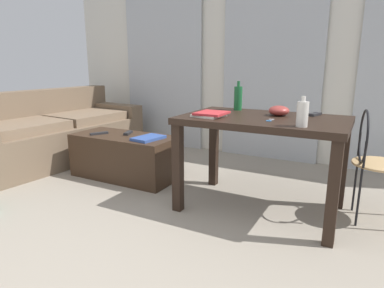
{
  "coord_description": "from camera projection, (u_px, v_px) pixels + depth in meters",
  "views": [
    {
      "loc": [
        1.08,
        -0.91,
        1.14
      ],
      "look_at": [
        -0.34,
        1.73,
        0.41
      ],
      "focal_mm": 31.35,
      "sensor_mm": 36.0,
      "label": 1
    }
  ],
  "objects": [
    {
      "name": "coffee_table",
      "position": [
        125.0,
        156.0,
        3.39
      ],
      "size": [
        1.06,
        0.48,
        0.44
      ],
      "color": "#382619",
      "rests_on": "ground"
    },
    {
      "name": "tv_remote_on_table",
      "position": [
        315.0,
        114.0,
        2.59
      ],
      "size": [
        0.09,
        0.15,
        0.02
      ],
      "primitive_type": "cube",
      "rotation": [
        0.0,
        0.0,
        -0.28
      ],
      "color": "#232326",
      "rests_on": "craft_table"
    },
    {
      "name": "bowl",
      "position": [
        279.0,
        111.0,
        2.57
      ],
      "size": [
        0.16,
        0.16,
        0.08
      ],
      "primitive_type": "ellipsoid",
      "color": "#9E3833",
      "rests_on": "craft_table"
    },
    {
      "name": "craft_table",
      "position": [
        263.0,
        131.0,
        2.54
      ],
      "size": [
        1.21,
        0.76,
        0.74
      ],
      "color": "black",
      "rests_on": "ground"
    },
    {
      "name": "magazine",
      "position": [
        148.0,
        138.0,
        3.15
      ],
      "size": [
        0.24,
        0.32,
        0.03
      ],
      "primitive_type": "cube",
      "rotation": [
        0.0,
        0.0,
        -0.14
      ],
      "color": "#33519E",
      "rests_on": "coffee_table"
    },
    {
      "name": "wall_back",
      "position": [
        274.0,
        52.0,
        3.92
      ],
      "size": [
        5.84,
        0.1,
        2.53
      ],
      "primitive_type": "cube",
      "color": "silver",
      "rests_on": "ground"
    },
    {
      "name": "wire_chair",
      "position": [
        373.0,
        154.0,
        2.39
      ],
      "size": [
        0.39,
        0.41,
        0.82
      ],
      "color": "tan",
      "rests_on": "ground"
    },
    {
      "name": "couch",
      "position": [
        53.0,
        134.0,
        3.99
      ],
      "size": [
        1.08,
        2.16,
        0.82
      ],
      "color": "brown",
      "rests_on": "ground"
    },
    {
      "name": "book_stack",
      "position": [
        210.0,
        114.0,
        2.54
      ],
      "size": [
        0.24,
        0.25,
        0.03
      ],
      "color": "silver",
      "rests_on": "craft_table"
    },
    {
      "name": "tv_remote_secondary",
      "position": [
        99.0,
        133.0,
        3.38
      ],
      "size": [
        0.13,
        0.18,
        0.02
      ],
      "primitive_type": "cube",
      "rotation": [
        0.0,
        0.0,
        -0.52
      ],
      "color": "#232326",
      "rests_on": "coffee_table"
    },
    {
      "name": "curtains",
      "position": [
        271.0,
        69.0,
        3.89
      ],
      "size": [
        4.15,
        0.03,
        2.14
      ],
      "color": "#B2B7BC",
      "rests_on": "ground"
    },
    {
      "name": "bottle_far",
      "position": [
        302.0,
        114.0,
        2.11
      ],
      "size": [
        0.07,
        0.07,
        0.19
      ],
      "color": "beige",
      "rests_on": "craft_table"
    },
    {
      "name": "bottle_near",
      "position": [
        238.0,
        98.0,
        2.86
      ],
      "size": [
        0.07,
        0.07,
        0.25
      ],
      "color": "#195B2D",
      "rests_on": "craft_table"
    },
    {
      "name": "tv_remote_primary",
      "position": [
        128.0,
        133.0,
        3.38
      ],
      "size": [
        0.09,
        0.16,
        0.02
      ],
      "primitive_type": "cube",
      "rotation": [
        0.0,
        0.0,
        0.33
      ],
      "color": "#232326",
      "rests_on": "coffee_table"
    },
    {
      "name": "ground_plane",
      "position": [
        196.0,
        217.0,
        2.54
      ],
      "size": [
        7.48,
        7.48,
        0.0
      ],
      "primitive_type": "plane",
      "color": "gray"
    },
    {
      "name": "scissors",
      "position": [
        270.0,
        120.0,
        2.36
      ],
      "size": [
        0.04,
        0.1,
        0.0
      ],
      "color": "#9EA0A5",
      "rests_on": "craft_table"
    }
  ]
}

